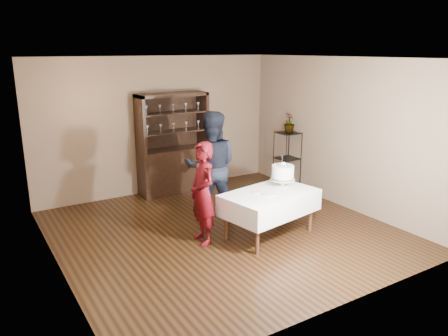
{
  "coord_description": "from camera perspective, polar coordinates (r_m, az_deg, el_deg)",
  "views": [
    {
      "loc": [
        -3.39,
        -5.54,
        2.83
      ],
      "look_at": [
        0.08,
        0.1,
        1.02
      ],
      "focal_mm": 35.0,
      "sensor_mm": 36.0,
      "label": 1
    }
  ],
  "objects": [
    {
      "name": "cake",
      "position": [
        6.95,
        7.68,
        -0.69
      ],
      "size": [
        0.44,
        0.44,
        0.54
      ],
      "rotation": [
        0.0,
        0.0,
        0.32
      ],
      "color": "white",
      "rests_on": "cake_table"
    },
    {
      "name": "plant_etagere",
      "position": [
        9.08,
        8.25,
        1.27
      ],
      "size": [
        0.42,
        0.42,
        1.2
      ],
      "color": "black",
      "rests_on": "floor"
    },
    {
      "name": "man",
      "position": [
        7.26,
        -1.69,
        0.16
      ],
      "size": [
        1.13,
        1.05,
        1.86
      ],
      "primitive_type": "imported",
      "rotation": [
        0.0,
        0.0,
        2.64
      ],
      "color": "black",
      "rests_on": "floor"
    },
    {
      "name": "plate_near",
      "position": [
        6.6,
        5.86,
        -3.4
      ],
      "size": [
        0.27,
        0.27,
        0.01
      ],
      "primitive_type": "cylinder",
      "rotation": [
        0.0,
        0.0,
        0.3
      ],
      "color": "white",
      "rests_on": "cake_table"
    },
    {
      "name": "wall_left",
      "position": [
        5.8,
        -21.66,
        -0.58
      ],
      "size": [
        0.02,
        5.0,
        2.7
      ],
      "primitive_type": "cube",
      "color": "brown",
      "rests_on": "floor"
    },
    {
      "name": "china_hutch",
      "position": [
        8.85,
        -6.63,
        1.06
      ],
      "size": [
        1.4,
        0.48,
        2.0
      ],
      "color": "black",
      "rests_on": "floor"
    },
    {
      "name": "floor",
      "position": [
        7.09,
        -0.1,
        -8.22
      ],
      "size": [
        5.0,
        5.0,
        0.0
      ],
      "primitive_type": "plane",
      "color": "black",
      "rests_on": "ground"
    },
    {
      "name": "cake_table",
      "position": [
        6.76,
        5.98,
        -4.53
      ],
      "size": [
        1.57,
        1.12,
        0.71
      ],
      "rotation": [
        0.0,
        0.0,
        0.18
      ],
      "color": "white",
      "rests_on": "floor"
    },
    {
      "name": "plate_far",
      "position": [
        6.67,
        4.31,
        -3.16
      ],
      "size": [
        0.23,
        0.23,
        0.01
      ],
      "primitive_type": "cylinder",
      "rotation": [
        0.0,
        0.0,
        0.29
      ],
      "color": "white",
      "rests_on": "cake_table"
    },
    {
      "name": "potted_plant",
      "position": [
        8.98,
        8.53,
        5.88
      ],
      "size": [
        0.31,
        0.31,
        0.39
      ],
      "primitive_type": "imported",
      "rotation": [
        0.0,
        0.0,
        0.69
      ],
      "color": "#42622E",
      "rests_on": "plant_etagere"
    },
    {
      "name": "woman",
      "position": [
        6.45,
        -2.8,
        -3.31
      ],
      "size": [
        0.41,
        0.59,
        1.55
      ],
      "primitive_type": "imported",
      "rotation": [
        0.0,
        0.0,
        -1.64
      ],
      "color": "#3B0511",
      "rests_on": "floor"
    },
    {
      "name": "ceiling",
      "position": [
        6.5,
        -0.11,
        14.17
      ],
      "size": [
        5.0,
        5.0,
        0.0
      ],
      "primitive_type": "plane",
      "rotation": [
        3.14,
        0.0,
        0.0
      ],
      "color": "silver",
      "rests_on": "back_wall"
    },
    {
      "name": "wall_right",
      "position": [
        8.22,
        14.97,
        4.43
      ],
      "size": [
        0.02,
        5.0,
        2.7
      ],
      "primitive_type": "cube",
      "color": "brown",
      "rests_on": "floor"
    },
    {
      "name": "back_wall",
      "position": [
        8.85,
        -8.63,
        5.53
      ],
      "size": [
        5.0,
        0.02,
        2.7
      ],
      "primitive_type": "cube",
      "color": "brown",
      "rests_on": "floor"
    }
  ]
}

